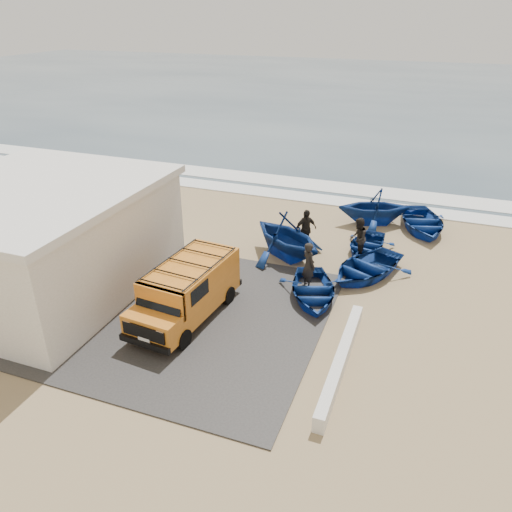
% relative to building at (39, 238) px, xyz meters
% --- Properties ---
extents(ground, '(160.00, 160.00, 0.00)m').
position_rel_building_xyz_m(ground, '(7.50, 2.00, -2.16)').
color(ground, '#A1875D').
extents(slab, '(12.00, 10.00, 0.05)m').
position_rel_building_xyz_m(slab, '(5.50, -0.00, -2.14)').
color(slab, '#383634').
rests_on(slab, ground).
extents(ocean, '(180.00, 88.00, 0.01)m').
position_rel_building_xyz_m(ocean, '(7.50, 58.00, -2.16)').
color(ocean, '#385166').
rests_on(ocean, ground).
extents(surf_line, '(180.00, 1.60, 0.06)m').
position_rel_building_xyz_m(surf_line, '(7.50, 14.00, -2.13)').
color(surf_line, white).
rests_on(surf_line, ground).
extents(surf_wash, '(180.00, 2.20, 0.04)m').
position_rel_building_xyz_m(surf_wash, '(7.50, 16.50, -2.14)').
color(surf_wash, white).
rests_on(surf_wash, ground).
extents(building, '(8.40, 9.40, 4.30)m').
position_rel_building_xyz_m(building, '(0.00, 0.00, 0.00)').
color(building, white).
rests_on(building, ground).
extents(parapet, '(0.35, 6.00, 0.55)m').
position_rel_building_xyz_m(parapet, '(12.50, -1.00, -1.89)').
color(parapet, silver).
rests_on(parapet, ground).
extents(van, '(2.43, 5.19, 2.16)m').
position_rel_building_xyz_m(van, '(6.54, -0.02, -1.00)').
color(van, orange).
rests_on(van, ground).
extents(boat_near_left, '(3.66, 4.30, 0.75)m').
position_rel_building_xyz_m(boat_near_left, '(10.58, 2.78, -1.79)').
color(boat_near_left, navy).
rests_on(boat_near_left, ground).
extents(boat_near_right, '(4.40, 4.95, 0.85)m').
position_rel_building_xyz_m(boat_near_right, '(12.24, 5.42, -1.74)').
color(boat_near_right, navy).
rests_on(boat_near_right, ground).
extents(boat_mid_left, '(5.41, 5.25, 2.18)m').
position_rel_building_xyz_m(boat_mid_left, '(8.51, 5.92, -1.07)').
color(boat_mid_left, navy).
rests_on(boat_mid_left, ground).
extents(boat_mid_right, '(2.71, 3.48, 0.66)m').
position_rel_building_xyz_m(boat_mid_right, '(11.85, 7.85, -1.83)').
color(boat_mid_right, navy).
rests_on(boat_mid_right, ground).
extents(boat_far_left, '(4.61, 4.31, 1.96)m').
position_rel_building_xyz_m(boat_far_left, '(11.65, 11.34, -1.18)').
color(boat_far_left, navy).
rests_on(boat_far_left, ground).
extents(boat_far_right, '(4.15, 4.98, 0.89)m').
position_rel_building_xyz_m(boat_far_right, '(14.15, 11.38, -1.72)').
color(boat_far_right, navy).
rests_on(boat_far_right, ground).
extents(fisherman_front, '(0.86, 0.85, 2.01)m').
position_rel_building_xyz_m(fisherman_front, '(10.15, 3.64, -1.16)').
color(fisherman_front, black).
rests_on(fisherman_front, ground).
extents(fisherman_middle, '(0.79, 0.98, 1.94)m').
position_rel_building_xyz_m(fisherman_middle, '(11.56, 7.04, -1.19)').
color(fisherman_middle, black).
rests_on(fisherman_middle, ground).
extents(fisherman_back, '(1.16, 1.16, 1.97)m').
position_rel_building_xyz_m(fisherman_back, '(9.06, 7.15, -1.18)').
color(fisherman_back, black).
rests_on(fisherman_back, ground).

